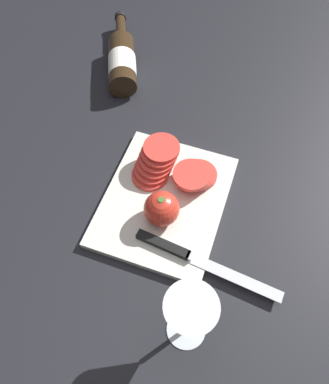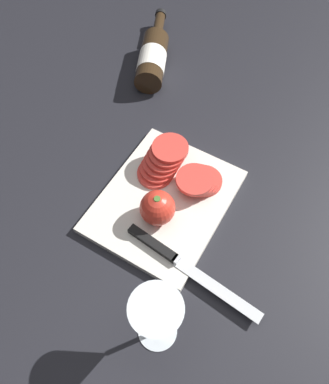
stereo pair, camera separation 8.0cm
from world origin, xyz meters
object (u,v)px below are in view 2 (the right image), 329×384
Objects in this scene: knife at (168,254)px; tomato_slice_stack_far at (163,161)px; wine_glass at (156,316)px; tomato_slice_stack_near at (199,180)px; wine_bottle at (153,57)px; whole_tomato at (157,208)px.

tomato_slice_stack_far is at bearing 129.17° from knife.
knife is (-0.13, -0.06, -0.10)m from wine_glass.
wine_bottle is at bearing -134.47° from tomato_slice_stack_near.
wine_glass is 0.55× the size of knife.
whole_tomato is 0.24× the size of knife.
whole_tomato reaches higher than knife.
whole_tomato is (-0.20, -0.12, -0.07)m from wine_glass.
wine_glass is at bearing -61.25° from knife.
tomato_slice_stack_near is at bearing 91.40° from tomato_slice_stack_far.
tomato_slice_stack_far is at bearing 34.86° from wine_bottle.
tomato_slice_stack_far is at bearing -88.60° from tomato_slice_stack_near.
whole_tomato is (0.41, 0.26, 0.02)m from wine_bottle.
wine_bottle reaches higher than tomato_slice_stack_near.
whole_tomato reaches higher than tomato_slice_stack_far.
tomato_slice_stack_far is (-0.11, -0.05, -0.01)m from whole_tomato.
whole_tomato is at bearing 139.54° from knife.
knife is 0.18m from tomato_slice_stack_near.
wine_bottle is 2.34× the size of tomato_slice_stack_far.
knife is 2.41× the size of tomato_slice_stack_far.
wine_glass is 1.56× the size of tomato_slice_stack_near.
knife is at bearing 34.29° from wine_bottle.
wine_bottle is 0.36m from tomato_slice_stack_far.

